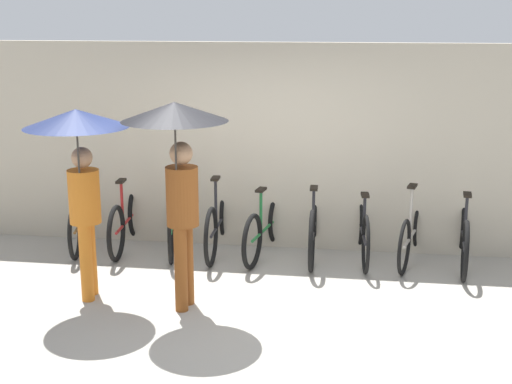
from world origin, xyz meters
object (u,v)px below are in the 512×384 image
(parked_bicycle_3, at_px, (219,222))
(parked_bicycle_5, at_px, (314,226))
(parked_bicycle_2, at_px, (172,220))
(parked_bicycle_6, at_px, (362,229))
(parked_bicycle_7, at_px, (412,232))
(pedestrian_leading, at_px, (79,150))
(parked_bicycle_8, at_px, (464,234))
(parked_bicycle_0, at_px, (83,219))
(parked_bicycle_1, at_px, (127,220))
(pedestrian_center, at_px, (178,149))
(parked_bicycle_4, at_px, (265,227))

(parked_bicycle_3, distance_m, parked_bicycle_5, 1.18)
(parked_bicycle_2, xyz_separation_m, parked_bicycle_3, (0.59, 0.02, -0.01))
(parked_bicycle_6, relative_size, parked_bicycle_7, 1.04)
(parked_bicycle_5, distance_m, pedestrian_leading, 3.09)
(parked_bicycle_6, height_order, parked_bicycle_8, parked_bicycle_8)
(parked_bicycle_0, relative_size, parked_bicycle_6, 1.03)
(parked_bicycle_6, bearing_deg, parked_bicycle_1, 86.03)
(pedestrian_leading, height_order, pedestrian_center, pedestrian_center)
(parked_bicycle_1, xyz_separation_m, parked_bicycle_4, (1.77, -0.01, -0.01))
(parked_bicycle_1, distance_m, parked_bicycle_4, 1.77)
(parked_bicycle_3, xyz_separation_m, parked_bicycle_5, (1.18, 0.01, 0.00))
(parked_bicycle_0, xyz_separation_m, parked_bicycle_2, (1.18, -0.01, 0.04))
(parked_bicycle_8, distance_m, pedestrian_center, 3.71)
(parked_bicycle_0, relative_size, parked_bicycle_4, 1.03)
(parked_bicycle_3, height_order, parked_bicycle_6, parked_bicycle_6)
(parked_bicycle_1, xyz_separation_m, parked_bicycle_3, (1.18, 0.03, 0.01))
(parked_bicycle_1, bearing_deg, parked_bicycle_4, -94.37)
(parked_bicycle_5, xyz_separation_m, parked_bicycle_7, (1.18, -0.01, -0.03))
(parked_bicycle_4, xyz_separation_m, parked_bicycle_5, (0.59, 0.05, 0.03))
(parked_bicycle_6, xyz_separation_m, pedestrian_center, (-1.79, -1.85, 1.29))
(parked_bicycle_7, bearing_deg, parked_bicycle_2, 104.15)
(parked_bicycle_0, bearing_deg, pedestrian_center, -148.03)
(parked_bicycle_1, xyz_separation_m, parked_bicycle_8, (4.14, -0.02, 0.01))
(parked_bicycle_1, distance_m, parked_bicycle_6, 2.95)
(pedestrian_leading, bearing_deg, parked_bicycle_7, -161.18)
(parked_bicycle_3, distance_m, parked_bicycle_8, 2.95)
(parked_bicycle_4, bearing_deg, parked_bicycle_8, -80.55)
(parked_bicycle_2, distance_m, parked_bicycle_8, 3.55)
(parked_bicycle_8, bearing_deg, parked_bicycle_6, 93.61)
(parked_bicycle_4, height_order, parked_bicycle_5, parked_bicycle_4)
(parked_bicycle_0, height_order, parked_bicycle_8, parked_bicycle_8)
(parked_bicycle_6, bearing_deg, parked_bicycle_8, -96.59)
(parked_bicycle_8, height_order, pedestrian_leading, pedestrian_leading)
(parked_bicycle_5, xyz_separation_m, parked_bicycle_8, (1.77, -0.07, -0.01))
(parked_bicycle_4, relative_size, parked_bicycle_5, 0.92)
(parked_bicycle_0, relative_size, parked_bicycle_5, 0.94)
(parked_bicycle_7, height_order, parked_bicycle_8, parked_bicycle_8)
(parked_bicycle_2, distance_m, parked_bicycle_5, 1.77)
(parked_bicycle_2, distance_m, pedestrian_center, 2.31)
(parked_bicycle_2, bearing_deg, parked_bicycle_5, -101.71)
(parked_bicycle_0, relative_size, parked_bicycle_8, 0.96)
(parked_bicycle_1, height_order, pedestrian_leading, pedestrian_leading)
(parked_bicycle_2, distance_m, parked_bicycle_7, 2.96)
(parked_bicycle_2, xyz_separation_m, parked_bicycle_5, (1.77, 0.03, -0.01))
(pedestrian_center, bearing_deg, parked_bicycle_5, -116.08)
(parked_bicycle_2, relative_size, pedestrian_center, 0.81)
(pedestrian_center, bearing_deg, parked_bicycle_7, -135.44)
(parked_bicycle_2, bearing_deg, parked_bicycle_0, 76.88)
(parked_bicycle_2, relative_size, pedestrian_leading, 0.85)
(parked_bicycle_2, height_order, parked_bicycle_4, parked_bicycle_4)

